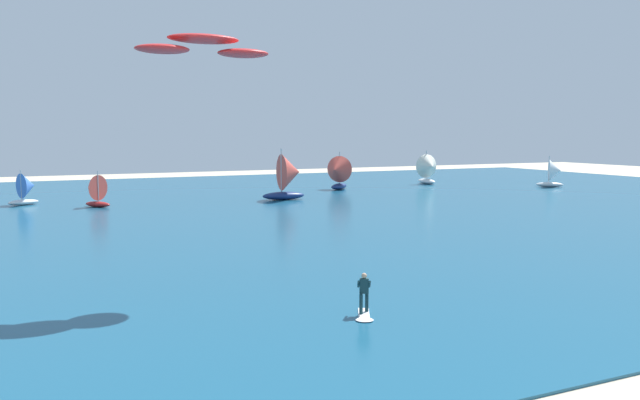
# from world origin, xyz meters

# --- Properties ---
(ocean) EXTENTS (160.00, 90.00, 0.10)m
(ocean) POSITION_xyz_m (0.00, 51.74, 0.05)
(ocean) COLOR navy
(ocean) RESTS_ON ground
(kitesurfer) EXTENTS (1.40, 1.99, 1.67)m
(kitesurfer) POSITION_xyz_m (1.35, 15.50, 0.70)
(kitesurfer) COLOR white
(kitesurfer) RESTS_ON ocean
(kite) EXTENTS (6.18, 2.01, 0.94)m
(kite) POSITION_xyz_m (-2.99, 22.89, 11.24)
(kite) COLOR red
(sailboat_outermost) EXTENTS (4.76, 4.06, 5.52)m
(sailboat_outermost) POSITION_xyz_m (15.19, 57.01, 2.63)
(sailboat_outermost) COLOR navy
(sailboat_outermost) RESTS_ON ocean
(sailboat_mid_right) EXTENTS (4.25, 4.15, 4.77)m
(sailboat_mid_right) POSITION_xyz_m (25.19, 65.35, 2.28)
(sailboat_mid_right) COLOR navy
(sailboat_mid_right) RESTS_ON ocean
(sailboat_near_shore) EXTENTS (3.40, 4.01, 4.68)m
(sailboat_near_shore) POSITION_xyz_m (40.63, 67.54, 2.24)
(sailboat_near_shore) COLOR white
(sailboat_near_shore) RESTS_ON ocean
(sailboat_anchored_offshore) EXTENTS (3.68, 3.55, 4.12)m
(sailboat_anchored_offshore) POSITION_xyz_m (52.90, 56.57, 1.99)
(sailboat_anchored_offshore) COLOR silver
(sailboat_anchored_offshore) RESTS_ON ocean
(sailboat_far_right) EXTENTS (3.17, 2.84, 3.57)m
(sailboat_far_right) POSITION_xyz_m (-10.49, 63.59, 1.73)
(sailboat_far_right) COLOR white
(sailboat_far_right) RESTS_ON ocean
(sailboat_center_horizon) EXTENTS (3.03, 3.15, 3.52)m
(sailboat_center_horizon) POSITION_xyz_m (-4.61, 58.80, 1.71)
(sailboat_center_horizon) COLOR maroon
(sailboat_center_horizon) RESTS_ON ocean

